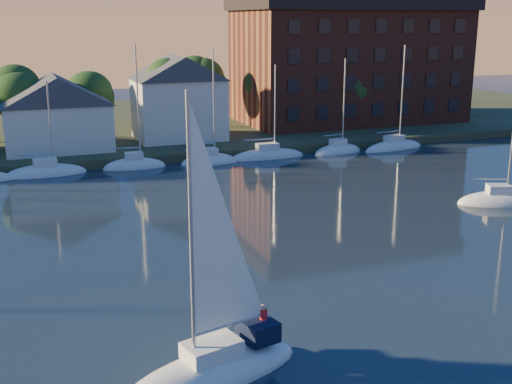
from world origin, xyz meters
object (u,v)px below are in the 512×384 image
hero_sailboat (215,364)px  drifting_sailboat_right (498,203)px  clubhouse_centre (57,112)px  condo_block (349,57)px  clubhouse_east (178,97)px

hero_sailboat → drifting_sailboat_right: (29.76, 17.02, -0.47)m
hero_sailboat → clubhouse_centre: bearing=-100.9°
clubhouse_centre → condo_block: bearing=11.2°
clubhouse_centre → clubhouse_east: bearing=8.1°
clubhouse_centre → hero_sailboat: 49.20m
clubhouse_centre → condo_block: 41.05m
clubhouse_centre → clubhouse_east: size_ratio=1.10×
condo_block → drifting_sailboat_right: condo_block is taller
clubhouse_east → clubhouse_centre: bearing=-171.9°
clubhouse_east → condo_block: bearing=12.9°
clubhouse_centre → condo_block: condo_block is taller
clubhouse_east → drifting_sailboat_right: clubhouse_east is taller
hero_sailboat → clubhouse_east: bearing=-116.6°
condo_block → drifting_sailboat_right: (-7.66, -39.85, -9.69)m
clubhouse_east → condo_block: (26.00, 5.95, 3.79)m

